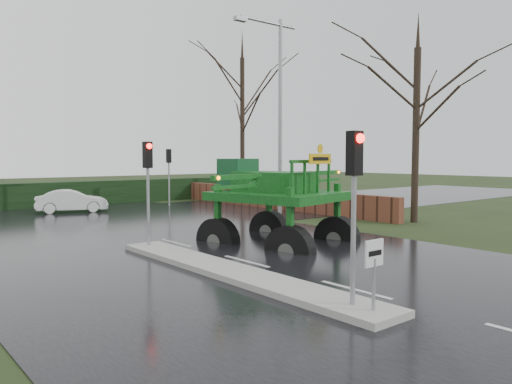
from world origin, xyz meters
TOP-DOWN VIEW (x-y plane):
  - ground at (0.00, 0.00)m, footprint 140.00×140.00m
  - road_main at (0.00, 10.00)m, footprint 14.00×80.00m
  - road_cross at (0.00, 16.00)m, footprint 80.00×12.00m
  - median_island at (-1.30, 3.00)m, footprint 1.20×10.00m
  - hedge_row at (0.00, 24.00)m, footprint 44.00×0.90m
  - brick_wall at (10.50, 16.00)m, footprint 0.40×20.00m
  - keep_left_sign at (-1.30, -1.50)m, footprint 0.50×0.07m
  - traffic_signal_near at (-1.30, -1.01)m, footprint 0.26×0.33m
  - traffic_signal_mid at (-1.30, 7.49)m, footprint 0.26×0.33m
  - traffic_signal_far at (6.50, 20.01)m, footprint 0.26×0.33m
  - street_light_right at (8.19, 12.00)m, footprint 3.85×0.30m
  - tree_right_near at (11.50, 6.00)m, footprint 5.60×5.60m
  - tree_right_far at (13.00, 21.00)m, footprint 7.00×7.00m
  - crop_sprayer at (1.99, 4.52)m, footprint 7.58×5.50m
  - white_sedan at (0.57, 20.18)m, footprint 3.95×2.33m

SIDE VIEW (x-z plane):
  - ground at x=0.00m, z-range 0.00..0.00m
  - white_sedan at x=0.57m, z-range -0.62..0.62m
  - road_main at x=0.00m, z-range -0.01..0.01m
  - road_cross at x=0.00m, z-range 0.00..0.02m
  - median_island at x=-1.30m, z-range 0.01..0.17m
  - brick_wall at x=10.50m, z-range 0.00..1.20m
  - hedge_row at x=0.00m, z-range 0.00..1.50m
  - keep_left_sign at x=-1.30m, z-range 0.38..1.73m
  - crop_sprayer at x=1.99m, z-range -0.12..4.21m
  - traffic_signal_near at x=-1.30m, z-range 0.83..4.35m
  - traffic_signal_mid at x=-1.30m, z-range 0.83..4.35m
  - traffic_signal_far at x=6.50m, z-range 0.83..4.35m
  - tree_right_near at x=11.50m, z-range 0.38..10.02m
  - street_light_right at x=8.19m, z-range 0.99..10.99m
  - tree_right_far at x=13.00m, z-range 0.47..12.52m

